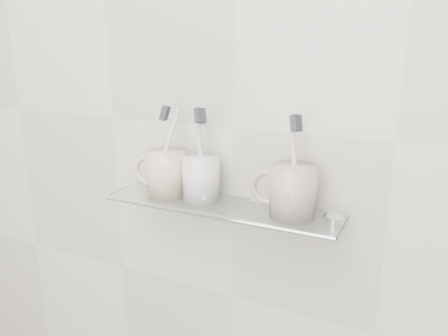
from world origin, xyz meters
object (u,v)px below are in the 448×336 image
Objects in this scene: mug_right at (293,191)px; mug_left at (167,173)px; mug_center at (201,179)px; shelf_glass at (220,206)px.

mug_left is at bearing -172.12° from mug_right.
mug_right is at bearing 6.92° from mug_center.
mug_center is (0.08, 0.00, -0.00)m from mug_left.
mug_right reaches higher than shelf_glass.
mug_center is at bearing 173.97° from shelf_glass.
shelf_glass is 4.97× the size of mug_right.
mug_right is (0.28, 0.00, 0.00)m from mug_left.
shelf_glass is 5.17× the size of mug_center.
mug_center reaches higher than shelf_glass.
mug_left is 1.03× the size of mug_center.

